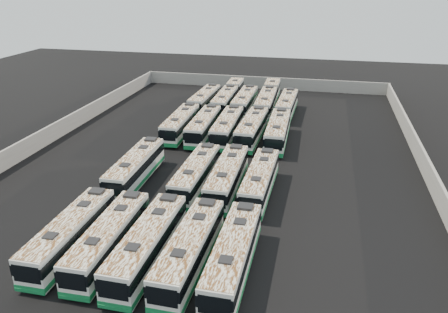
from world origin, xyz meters
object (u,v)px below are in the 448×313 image
Objects in this scene: bus_back_left at (228,96)px; bus_midback_center at (227,127)px; bus_front_center at (148,244)px; bus_midback_far_right at (278,131)px; bus_back_far_right at (287,105)px; bus_midfront_right at (227,177)px; bus_back_far_left at (205,100)px; bus_midback_left at (204,126)px; bus_midback_far_left at (181,124)px; bus_midfront_far_left at (136,168)px; bus_back_center at (245,102)px; bus_back_right at (268,98)px; bus_front_right at (190,250)px; bus_midfront_far_right at (260,181)px; bus_midfront_center at (196,174)px; bus_front_far_right at (233,256)px; bus_front_left at (109,239)px; bus_front_far_left at (71,234)px; bus_midback_right at (252,129)px.

bus_midback_center is at bearing -79.25° from bus_back_left.
bus_midback_far_right is (6.50, 27.03, 0.01)m from bus_front_center.
bus_back_left is 10.17m from bus_back_far_right.
bus_midfront_right is 1.02× the size of bus_back_far_left.
bus_back_left is at bearing 88.80° from bus_midback_left.
bus_back_far_right is (-0.03, 12.37, -0.07)m from bus_midback_far_right.
bus_front_center is 27.95m from bus_midback_far_left.
bus_front_center is 1.00× the size of bus_midfront_far_left.
bus_back_center is 0.64× the size of bus_back_right.
bus_front_right is at bearing -85.39° from bus_back_center.
bus_back_center is at bearing 88.69° from bus_midback_center.
bus_midfront_far_right is at bearing -63.11° from bus_back_far_left.
bus_back_left is at bearing 96.61° from bus_midfront_center.
bus_back_right reaches higher than bus_midfront_far_left.
bus_midfront_right is (3.18, 0.02, 0.05)m from bus_midfront_center.
bus_front_right is 15.78m from bus_midfront_far_left.
bus_back_right reaches higher than bus_midfront_center.
bus_midfront_far_right is 26.93m from bus_back_far_right.
bus_midfront_far_left is 0.99× the size of bus_midback_center.
bus_midback_center reaches higher than bus_midfront_far_left.
bus_back_center is at bearing 95.94° from bus_midfront_right.
bus_midfront_center is at bearing 117.13° from bus_front_far_right.
bus_front_left is 12.90m from bus_midfront_far_left.
bus_midfront_right is 28.67m from bus_back_far_left.
bus_midfront_far_right is at bearing -76.71° from bus_back_center.
bus_back_far_right is at bearing 50.69° from bus_midback_left.
bus_front_far_right is at bearing -1.48° from bus_front_left.
bus_front_far_left reaches higher than bus_midfront_center.
bus_back_right reaches higher than bus_back_center.
bus_midfront_far_right is 0.99× the size of bus_back_far_right.
bus_front_left is 28.60m from bus_midback_far_right.
bus_midback_far_left is at bearing -123.42° from bus_back_right.
bus_midback_far_right is at bearing -62.52° from bus_back_center.
bus_back_far_right is at bearing -45.17° from bus_back_right.
bus_midback_left is 0.98× the size of bus_midback_far_right.
bus_midback_left reaches higher than bus_midback_far_left.
bus_midback_right reaches higher than bus_midback_far_right.
bus_back_far_left is at bearing -179.14° from bus_back_far_right.
bus_midback_far_left is 0.97× the size of bus_midback_right.
bus_back_center is at bearing -42.66° from bus_back_left.
bus_back_center is at bearing 116.50° from bus_midback_far_right.
bus_front_left is 12.77m from bus_midfront_center.
bus_midback_left reaches higher than bus_back_far_left.
bus_midback_right is at bearing -103.82° from bus_back_far_right.
bus_midfront_center is 1.00× the size of bus_midfront_far_right.
bus_midback_far_left is at bearing 88.60° from bus_midfront_far_left.
bus_back_far_left is (-9.65, 39.45, -0.03)m from bus_front_right.
bus_front_right is 27.67m from bus_midback_left.
bus_midback_center is at bearing 82.33° from bus_front_left.
bus_front_far_right reaches higher than bus_back_left.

